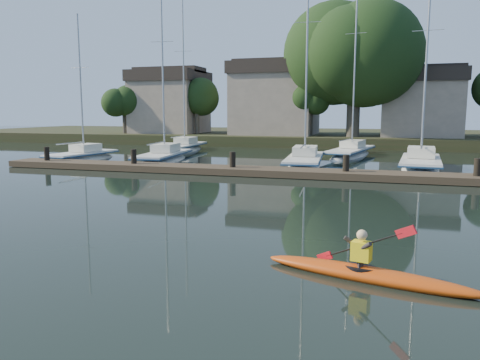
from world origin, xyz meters
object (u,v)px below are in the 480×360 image
(sailboat_0, at_px, (83,163))
(sailboat_6, at_px, (351,158))
(kayak, at_px, (367,271))
(sailboat_5, at_px, (184,153))
(dock, at_px, (287,172))
(sailboat_2, at_px, (304,169))
(sailboat_3, at_px, (420,173))
(sailboat_1, at_px, (164,164))

(sailboat_0, height_order, sailboat_6, sailboat_6)
(kayak, bearing_deg, sailboat_5, 134.59)
(dock, height_order, sailboat_2, sailboat_2)
(sailboat_3, bearing_deg, sailboat_2, -172.64)
(sailboat_0, distance_m, sailboat_6, 19.57)
(sailboat_2, relative_size, sailboat_5, 1.04)
(sailboat_0, height_order, sailboat_1, sailboat_1)
(kayak, xyz_separation_m, dock, (-4.51, 14.50, 0.03))
(kayak, height_order, sailboat_0, sailboat_0)
(sailboat_0, distance_m, sailboat_5, 9.80)
(sailboat_0, xyz_separation_m, sailboat_2, (15.29, 1.03, -0.01))
(kayak, distance_m, sailboat_2, 19.77)
(dock, relative_size, sailboat_5, 2.37)
(sailboat_2, xyz_separation_m, sailboat_3, (6.76, 0.36, -0.02))
(sailboat_3, xyz_separation_m, sailboat_6, (-4.45, 7.16, 0.02))
(sailboat_1, relative_size, sailboat_6, 0.88)
(sailboat_5, bearing_deg, sailboat_1, -79.52)
(sailboat_6, bearing_deg, kayak, -75.19)
(sailboat_2, bearing_deg, sailboat_3, -1.88)
(kayak, xyz_separation_m, sailboat_1, (-13.92, 19.15, -0.36))
(sailboat_2, bearing_deg, sailboat_1, 175.86)
(sailboat_1, xyz_separation_m, sailboat_6, (11.85, 7.65, 0.01))
(sailboat_1, height_order, sailboat_2, sailboat_2)
(sailboat_3, bearing_deg, sailboat_0, -172.07)
(dock, distance_m, sailboat_0, 15.62)
(dock, height_order, sailboat_6, sailboat_6)
(dock, distance_m, sailboat_6, 12.55)
(sailboat_2, bearing_deg, dock, -96.51)
(sailboat_5, bearing_deg, sailboat_2, -38.67)
(dock, xyz_separation_m, sailboat_2, (0.13, 4.78, -0.39))
(dock, height_order, sailboat_3, sailboat_3)
(dock, bearing_deg, kayak, -72.70)
(dock, distance_m, sailboat_2, 4.80)
(sailboat_2, bearing_deg, sailboat_5, 140.37)
(kayak, bearing_deg, sailboat_0, 151.37)
(sailboat_2, height_order, sailboat_6, sailboat_6)
(kayak, height_order, sailboat_3, sailboat_3)
(sailboat_3, relative_size, sailboat_6, 0.89)
(sailboat_5, bearing_deg, dock, -52.10)
(sailboat_0, relative_size, sailboat_1, 0.81)
(kayak, relative_size, sailboat_6, 0.29)
(sailboat_2, height_order, sailboat_5, sailboat_2)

